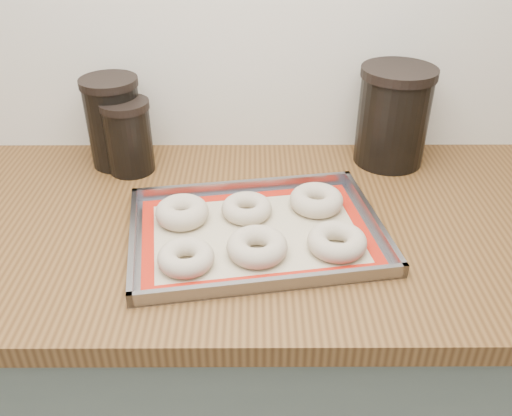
{
  "coord_description": "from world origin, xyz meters",
  "views": [
    {
      "loc": [
        0.08,
        0.79,
        1.49
      ],
      "look_at": [
        0.08,
        1.62,
        0.96
      ],
      "focal_mm": 38.0,
      "sensor_mm": 36.0,
      "label": 1
    }
  ],
  "objects_px": {
    "canister_mid": "(128,137)",
    "canister_right": "(393,116)",
    "bagel_front_left": "(186,258)",
    "bagel_front_mid": "(257,246)",
    "bagel_back_mid": "(247,208)",
    "bagel_back_right": "(316,200)",
    "canister_left": "(114,122)",
    "bagel_back_left": "(182,212)",
    "bagel_front_right": "(337,242)",
    "baking_tray": "(256,232)"
  },
  "relations": [
    {
      "from": "bagel_front_left",
      "to": "bagel_front_mid",
      "type": "height_order",
      "value": "bagel_front_mid"
    },
    {
      "from": "bagel_front_right",
      "to": "canister_mid",
      "type": "bearing_deg",
      "value": 143.72
    },
    {
      "from": "baking_tray",
      "to": "bagel_front_mid",
      "type": "distance_m",
      "value": 0.07
    },
    {
      "from": "canister_left",
      "to": "bagel_front_left",
      "type": "bearing_deg",
      "value": -63.38
    },
    {
      "from": "bagel_back_left",
      "to": "bagel_back_right",
      "type": "relative_size",
      "value": 0.96
    },
    {
      "from": "bagel_front_left",
      "to": "bagel_back_right",
      "type": "xyz_separation_m",
      "value": [
        0.24,
        0.18,
        0.0
      ]
    },
    {
      "from": "canister_right",
      "to": "bagel_front_mid",
      "type": "bearing_deg",
      "value": -129.72
    },
    {
      "from": "canister_mid",
      "to": "canister_right",
      "type": "height_order",
      "value": "canister_right"
    },
    {
      "from": "bagel_front_left",
      "to": "bagel_front_mid",
      "type": "bearing_deg",
      "value": 13.54
    },
    {
      "from": "canister_mid",
      "to": "bagel_front_left",
      "type": "bearing_deg",
      "value": -65.76
    },
    {
      "from": "bagel_front_mid",
      "to": "bagel_back_right",
      "type": "relative_size",
      "value": 1.01
    },
    {
      "from": "bagel_front_mid",
      "to": "canister_left",
      "type": "bearing_deg",
      "value": 131.26
    },
    {
      "from": "canister_left",
      "to": "canister_mid",
      "type": "bearing_deg",
      "value": -45.19
    },
    {
      "from": "bagel_back_mid",
      "to": "bagel_back_right",
      "type": "xyz_separation_m",
      "value": [
        0.14,
        0.03,
        0.0
      ]
    },
    {
      "from": "bagel_front_right",
      "to": "canister_mid",
      "type": "relative_size",
      "value": 0.65
    },
    {
      "from": "bagel_front_right",
      "to": "canister_left",
      "type": "relative_size",
      "value": 0.53
    },
    {
      "from": "bagel_front_right",
      "to": "bagel_back_left",
      "type": "relative_size",
      "value": 1.04
    },
    {
      "from": "bagel_back_left",
      "to": "canister_right",
      "type": "relative_size",
      "value": 0.46
    },
    {
      "from": "bagel_front_right",
      "to": "bagel_back_mid",
      "type": "height_order",
      "value": "bagel_front_right"
    },
    {
      "from": "bagel_back_right",
      "to": "baking_tray",
      "type": "bearing_deg",
      "value": -144.29
    },
    {
      "from": "baking_tray",
      "to": "bagel_back_left",
      "type": "bearing_deg",
      "value": 163.58
    },
    {
      "from": "bagel_back_left",
      "to": "baking_tray",
      "type": "bearing_deg",
      "value": -16.42
    },
    {
      "from": "bagel_front_mid",
      "to": "canister_left",
      "type": "height_order",
      "value": "canister_left"
    },
    {
      "from": "bagel_front_right",
      "to": "canister_right",
      "type": "distance_m",
      "value": 0.4
    },
    {
      "from": "bagel_back_left",
      "to": "bagel_back_mid",
      "type": "relative_size",
      "value": 1.04
    },
    {
      "from": "baking_tray",
      "to": "bagel_front_left",
      "type": "bearing_deg",
      "value": -141.18
    },
    {
      "from": "baking_tray",
      "to": "canister_right",
      "type": "xyz_separation_m",
      "value": [
        0.31,
        0.3,
        0.1
      ]
    },
    {
      "from": "bagel_front_left",
      "to": "canister_right",
      "type": "relative_size",
      "value": 0.44
    },
    {
      "from": "bagel_front_left",
      "to": "bagel_back_left",
      "type": "height_order",
      "value": "bagel_back_left"
    },
    {
      "from": "bagel_back_right",
      "to": "canister_left",
      "type": "distance_m",
      "value": 0.49
    },
    {
      "from": "bagel_front_mid",
      "to": "canister_right",
      "type": "bearing_deg",
      "value": 50.28
    },
    {
      "from": "bagel_front_right",
      "to": "bagel_back_right",
      "type": "distance_m",
      "value": 0.14
    },
    {
      "from": "bagel_back_right",
      "to": "canister_right",
      "type": "xyz_separation_m",
      "value": [
        0.19,
        0.21,
        0.09
      ]
    },
    {
      "from": "bagel_back_right",
      "to": "bagel_back_left",
      "type": "bearing_deg",
      "value": -170.29
    },
    {
      "from": "canister_right",
      "to": "bagel_front_left",
      "type": "bearing_deg",
      "value": -137.07
    },
    {
      "from": "bagel_back_right",
      "to": "canister_right",
      "type": "distance_m",
      "value": 0.3
    },
    {
      "from": "baking_tray",
      "to": "bagel_back_mid",
      "type": "height_order",
      "value": "bagel_back_mid"
    },
    {
      "from": "canister_left",
      "to": "canister_mid",
      "type": "distance_m",
      "value": 0.05
    },
    {
      "from": "bagel_back_mid",
      "to": "canister_right",
      "type": "bearing_deg",
      "value": 36.5
    },
    {
      "from": "bagel_front_left",
      "to": "bagel_back_mid",
      "type": "height_order",
      "value": "bagel_front_left"
    },
    {
      "from": "canister_left",
      "to": "canister_mid",
      "type": "height_order",
      "value": "canister_left"
    },
    {
      "from": "bagel_back_left",
      "to": "bagel_front_mid",
      "type": "bearing_deg",
      "value": -37.22
    },
    {
      "from": "bagel_back_mid",
      "to": "canister_right",
      "type": "relative_size",
      "value": 0.44
    },
    {
      "from": "bagel_back_mid",
      "to": "bagel_back_right",
      "type": "height_order",
      "value": "bagel_back_right"
    },
    {
      "from": "bagel_front_right",
      "to": "bagel_front_mid",
      "type": "bearing_deg",
      "value": -174.03
    },
    {
      "from": "canister_right",
      "to": "bagel_back_mid",
      "type": "bearing_deg",
      "value": -143.5
    },
    {
      "from": "bagel_front_mid",
      "to": "bagel_back_mid",
      "type": "relative_size",
      "value": 1.09
    },
    {
      "from": "bagel_front_left",
      "to": "canister_mid",
      "type": "height_order",
      "value": "canister_mid"
    },
    {
      "from": "bagel_back_right",
      "to": "canister_left",
      "type": "xyz_separation_m",
      "value": [
        -0.44,
        0.21,
        0.08
      ]
    },
    {
      "from": "bagel_back_mid",
      "to": "canister_mid",
      "type": "height_order",
      "value": "canister_mid"
    }
  ]
}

